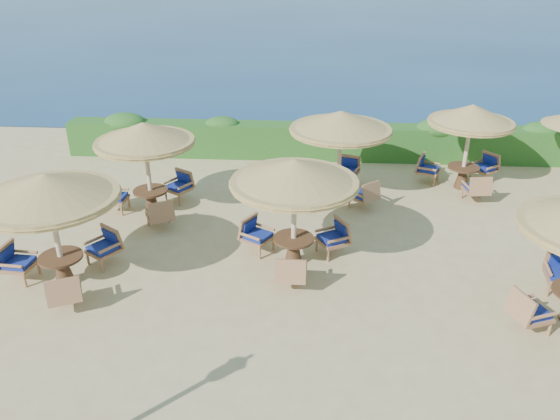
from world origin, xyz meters
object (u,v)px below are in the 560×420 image
object	(u,v)px
cafe_set_3	(146,150)
cafe_set_4	(340,135)
cafe_set_1	(294,189)
cafe_set_0	(50,205)
cafe_set_5	(469,131)

from	to	relation	value
cafe_set_3	cafe_set_4	xyz separation A→B (m)	(5.27, 1.45, 0.06)
cafe_set_1	cafe_set_4	bearing A→B (deg)	73.64
cafe_set_0	cafe_set_1	distance (m)	5.22
cafe_set_0	cafe_set_3	bearing A→B (deg)	75.20
cafe_set_1	cafe_set_5	bearing A→B (deg)	44.08
cafe_set_5	cafe_set_3	bearing A→B (deg)	-165.37
cafe_set_0	cafe_set_1	world-z (taller)	same
cafe_set_0	cafe_set_3	size ratio (longest dim) A/B	1.07
cafe_set_1	cafe_set_4	size ratio (longest dim) A/B	0.99
cafe_set_0	cafe_set_1	size ratio (longest dim) A/B	1.02
cafe_set_3	cafe_set_1	bearing A→B (deg)	-31.22
cafe_set_1	cafe_set_4	distance (m)	4.11
cafe_set_0	cafe_set_4	bearing A→B (deg)	39.32
cafe_set_0	cafe_set_4	world-z (taller)	same
cafe_set_5	cafe_set_1	bearing A→B (deg)	-135.92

